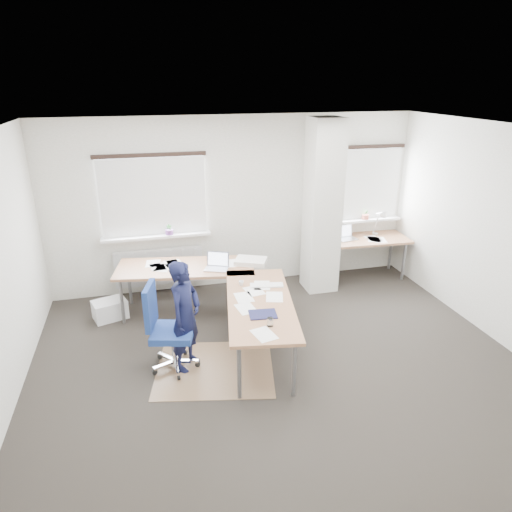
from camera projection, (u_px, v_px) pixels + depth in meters
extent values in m
plane|color=black|center=(279.00, 362.00, 5.69)|extent=(6.00, 6.00, 0.00)
cube|color=beige|center=(235.00, 204.00, 7.44)|extent=(6.00, 0.04, 2.80)
cube|color=beige|center=(396.00, 397.00, 2.93)|extent=(6.00, 0.04, 2.80)
cube|color=beige|center=(503.00, 237.00, 5.88)|extent=(0.04, 5.00, 2.80)
cube|color=white|center=(283.00, 131.00, 4.68)|extent=(6.00, 5.00, 0.04)
cube|color=beige|center=(322.00, 208.00, 7.25)|extent=(0.50, 0.50, 2.78)
cube|color=white|center=(153.00, 197.00, 7.04)|extent=(1.60, 0.04, 1.20)
cube|color=white|center=(153.00, 197.00, 7.00)|extent=(1.60, 0.02, 1.20)
cube|color=white|center=(157.00, 236.00, 7.20)|extent=(1.70, 0.20, 0.04)
cube|color=white|center=(366.00, 184.00, 7.87)|extent=(1.20, 0.04, 1.20)
cube|color=white|center=(367.00, 185.00, 7.84)|extent=(1.20, 0.02, 1.20)
cube|color=white|center=(365.00, 220.00, 8.03)|extent=(1.30, 0.20, 0.04)
cube|color=silver|center=(159.00, 267.00, 7.41)|extent=(1.40, 0.10, 0.60)
cylinder|color=#6F397E|center=(169.00, 232.00, 7.21)|extent=(0.12, 0.12, 0.08)
imported|color=#2B6D2B|center=(169.00, 229.00, 7.19)|extent=(0.09, 0.06, 0.17)
cylinder|color=#B45745|center=(365.00, 217.00, 7.99)|extent=(0.12, 0.12, 0.08)
imported|color=#2B6D2B|center=(366.00, 215.00, 7.98)|extent=(0.09, 0.07, 0.17)
cube|color=#7E6045|center=(215.00, 368.00, 5.57)|extent=(1.62, 1.45, 0.01)
cube|color=white|center=(110.00, 309.00, 6.70)|extent=(0.54, 0.45, 0.28)
cube|color=#9A6542|center=(185.00, 268.00, 6.70)|extent=(2.11, 1.14, 0.04)
cube|color=#9A6542|center=(260.00, 303.00, 5.66)|extent=(1.14, 2.11, 0.04)
cylinder|color=gray|center=(122.00, 301.00, 6.49)|extent=(0.05, 0.05, 0.69)
cylinder|color=gray|center=(129.00, 284.00, 7.05)|extent=(0.05, 0.05, 0.69)
cylinder|color=gray|center=(246.00, 280.00, 7.18)|extent=(0.05, 0.05, 0.69)
cylinder|color=gray|center=(239.00, 372.00, 4.93)|extent=(0.05, 0.05, 0.69)
cylinder|color=gray|center=(294.00, 369.00, 4.98)|extent=(0.05, 0.05, 0.69)
cylinder|color=gray|center=(275.00, 296.00, 6.65)|extent=(0.05, 0.05, 0.69)
cube|color=#B7B7BC|center=(216.00, 269.00, 6.59)|extent=(0.39, 0.34, 0.01)
cube|color=#B7B7BC|center=(218.00, 259.00, 6.66)|extent=(0.32, 0.17, 0.22)
cube|color=silver|center=(218.00, 259.00, 6.66)|extent=(0.28, 0.14, 0.19)
cube|color=white|center=(267.00, 285.00, 6.06)|extent=(0.46, 0.22, 0.02)
cube|color=#15163A|center=(263.00, 314.00, 5.32)|extent=(0.35, 0.27, 0.01)
cube|color=white|center=(251.00, 261.00, 6.79)|extent=(0.54, 0.48, 0.07)
imported|color=white|center=(241.00, 283.00, 6.07)|extent=(0.07, 0.07, 0.07)
cylinder|color=silver|center=(270.00, 322.00, 5.07)|extent=(0.07, 0.07, 0.10)
cube|color=#9A6542|center=(367.00, 239.00, 7.90)|extent=(1.44, 0.77, 0.04)
cylinder|color=gray|center=(338.00, 267.00, 7.69)|extent=(0.05, 0.05, 0.69)
cylinder|color=gray|center=(404.00, 261.00, 7.91)|extent=(0.05, 0.05, 0.69)
cylinder|color=gray|center=(328.00, 256.00, 8.15)|extent=(0.05, 0.05, 0.69)
cylinder|color=gray|center=(390.00, 251.00, 8.37)|extent=(0.05, 0.05, 0.69)
cube|color=#B7B7BC|center=(347.00, 239.00, 7.81)|extent=(0.36, 0.28, 0.01)
cube|color=#B7B7BC|center=(344.00, 231.00, 7.87)|extent=(0.33, 0.10, 0.22)
cube|color=silver|center=(344.00, 231.00, 7.87)|extent=(0.29, 0.08, 0.19)
cylinder|color=silver|center=(375.00, 234.00, 8.08)|extent=(0.10, 0.10, 0.02)
cylinder|color=silver|center=(376.00, 223.00, 8.01)|extent=(0.02, 0.16, 0.38)
cylinder|color=silver|center=(381.00, 213.00, 7.82)|extent=(0.02, 0.29, 0.13)
cone|color=silver|center=(385.00, 216.00, 7.70)|extent=(0.14, 0.16, 0.17)
cube|color=navy|center=(173.00, 333.00, 5.43)|extent=(0.59, 0.59, 0.08)
cube|color=navy|center=(150.00, 306.00, 5.30)|extent=(0.17, 0.42, 0.53)
cylinder|color=silver|center=(174.00, 347.00, 5.50)|extent=(0.06, 0.06, 0.36)
cylinder|color=black|center=(198.00, 364.00, 5.59)|extent=(0.07, 0.05, 0.06)
cylinder|color=black|center=(185.00, 352.00, 5.83)|extent=(0.06, 0.07, 0.06)
cylinder|color=black|center=(160.00, 357.00, 5.74)|extent=(0.06, 0.07, 0.06)
cylinder|color=black|center=(155.00, 372.00, 5.44)|extent=(0.07, 0.05, 0.06)
cylinder|color=black|center=(179.00, 377.00, 5.35)|extent=(0.04, 0.06, 0.06)
imported|color=black|center=(185.00, 316.00, 5.38)|extent=(0.57, 0.60, 1.38)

